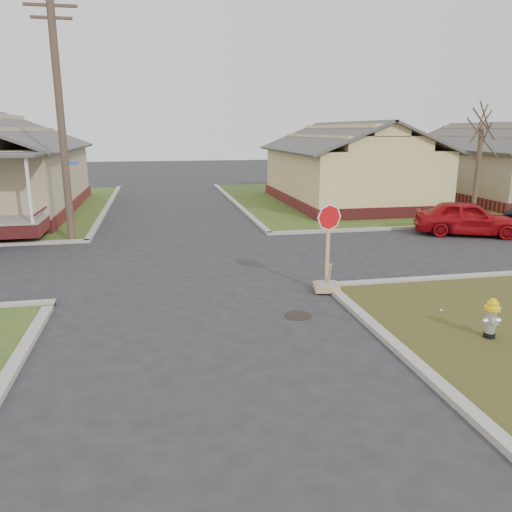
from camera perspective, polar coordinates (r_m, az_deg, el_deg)
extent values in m
plane|color=#252527|center=(11.85, -6.21, -6.69)|extent=(120.00, 120.00, 0.00)
cube|color=#304F1C|center=(37.22, 26.92, 6.27)|extent=(37.00, 19.00, 0.05)
cylinder|color=black|center=(11.76, 4.83, -6.78)|extent=(0.64, 0.64, 0.01)
cube|color=maroon|center=(29.87, 10.25, 6.51)|extent=(7.20, 11.20, 0.60)
cube|color=#E5C686|center=(29.71, 10.39, 9.56)|extent=(7.00, 11.00, 2.60)
cube|color=maroon|center=(34.80, 25.87, 6.39)|extent=(7.20, 11.20, 0.60)
cube|color=tan|center=(34.65, 26.15, 9.00)|extent=(7.00, 11.00, 2.60)
cylinder|color=#473529|center=(20.20, -21.39, 14.12)|extent=(0.28, 0.28, 9.00)
cube|color=#473529|center=(20.63, -22.46, 24.97)|extent=(1.80, 0.10, 0.10)
cube|color=#473529|center=(20.55, -22.35, 23.89)|extent=(1.40, 0.10, 0.10)
cylinder|color=#473529|center=(26.03, 23.94, 8.50)|extent=(0.22, 0.22, 4.20)
cylinder|color=black|center=(11.48, 25.10, -8.16)|extent=(0.23, 0.23, 0.11)
cylinder|color=silver|center=(11.38, 25.26, -6.78)|extent=(0.20, 0.20, 0.49)
sphere|color=silver|center=(11.30, 25.39, -5.63)|extent=(0.20, 0.20, 0.20)
cylinder|color=yellow|center=(11.29, 25.41, -5.43)|extent=(0.32, 0.32, 0.06)
cylinder|color=yellow|center=(11.27, 25.45, -5.07)|extent=(0.23, 0.23, 0.11)
sphere|color=yellow|center=(11.25, 25.48, -4.76)|extent=(0.16, 0.16, 0.16)
cube|color=tan|center=(13.49, 8.04, -3.54)|extent=(0.64, 0.64, 0.16)
cube|color=gray|center=(13.46, 8.06, -3.14)|extent=(0.52, 0.52, 0.04)
cube|color=tan|center=(13.19, 8.21, 1.09)|extent=(0.09, 0.05, 2.18)
cylinder|color=red|center=(13.00, 8.40, 4.39)|extent=(0.58, 0.26, 0.62)
cylinder|color=white|center=(13.01, 8.37, 4.40)|extent=(0.66, 0.29, 0.71)
imported|color=#9F0B11|center=(22.20, 23.05, 4.03)|extent=(4.48, 3.21, 1.42)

